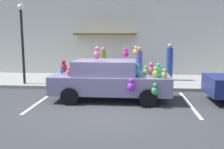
# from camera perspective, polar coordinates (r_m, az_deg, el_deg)

# --- Properties ---
(ground_plane) EXTENTS (60.00, 60.00, 0.00)m
(ground_plane) POSITION_cam_1_polar(r_m,az_deg,el_deg) (8.61, -2.04, -7.92)
(ground_plane) COLOR #38383A
(sidewalk) EXTENTS (24.00, 4.00, 0.15)m
(sidewalk) POSITION_cam_1_polar(r_m,az_deg,el_deg) (13.44, 0.55, -1.47)
(sidewalk) COLOR gray
(sidewalk) RESTS_ON ground
(storefront_building) EXTENTS (24.00, 1.25, 6.40)m
(storefront_building) POSITION_cam_1_polar(r_m,az_deg,el_deg) (15.38, 1.17, 11.50)
(storefront_building) COLOR beige
(storefront_building) RESTS_ON ground
(parking_stripe_front) EXTENTS (0.12, 3.60, 0.01)m
(parking_stripe_front) POSITION_cam_1_polar(r_m,az_deg,el_deg) (9.73, 17.05, -6.32)
(parking_stripe_front) COLOR silver
(parking_stripe_front) RESTS_ON ground
(parking_stripe_rear) EXTENTS (0.12, 3.60, 0.01)m
(parking_stripe_rear) POSITION_cam_1_polar(r_m,az_deg,el_deg) (10.15, -15.65, -5.64)
(parking_stripe_rear) COLOR silver
(parking_stripe_rear) RESTS_ON ground
(plush_covered_car) EXTENTS (4.50, 2.12, 2.10)m
(plush_covered_car) POSITION_cam_1_polar(r_m,az_deg,el_deg) (9.72, -0.55, -1.10)
(plush_covered_car) COLOR slate
(plush_covered_car) RESTS_ON ground
(teddy_bear_on_sidewalk) EXTENTS (0.41, 0.34, 0.78)m
(teddy_bear_on_sidewalk) POSITION_cam_1_polar(r_m,az_deg,el_deg) (12.39, -8.35, -0.40)
(teddy_bear_on_sidewalk) COLOR brown
(teddy_bear_on_sidewalk) RESTS_ON sidewalk
(street_lamp_post) EXTENTS (0.28, 0.28, 3.79)m
(street_lamp_post) POSITION_cam_1_polar(r_m,az_deg,el_deg) (12.83, -19.68, 8.33)
(street_lamp_post) COLOR black
(street_lamp_post) RESTS_ON sidewalk
(pedestrian_near_shopfront) EXTENTS (0.33, 0.33, 1.78)m
(pedestrian_near_shopfront) POSITION_cam_1_polar(r_m,az_deg,el_deg) (12.70, 6.12, 2.02)
(pedestrian_near_shopfront) COLOR #524EAC
(pedestrian_near_shopfront) RESTS_ON sidewalk
(pedestrian_walking_past) EXTENTS (0.31, 0.31, 1.73)m
(pedestrian_walking_past) POSITION_cam_1_polar(r_m,az_deg,el_deg) (13.18, -1.99, 2.22)
(pedestrian_walking_past) COLOR olive
(pedestrian_walking_past) RESTS_ON sidewalk
(pedestrian_by_lamp) EXTENTS (0.35, 0.35, 1.91)m
(pedestrian_by_lamp) POSITION_cam_1_polar(r_m,az_deg,el_deg) (13.52, 12.86, 2.51)
(pedestrian_by_lamp) COLOR navy
(pedestrian_by_lamp) RESTS_ON sidewalk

